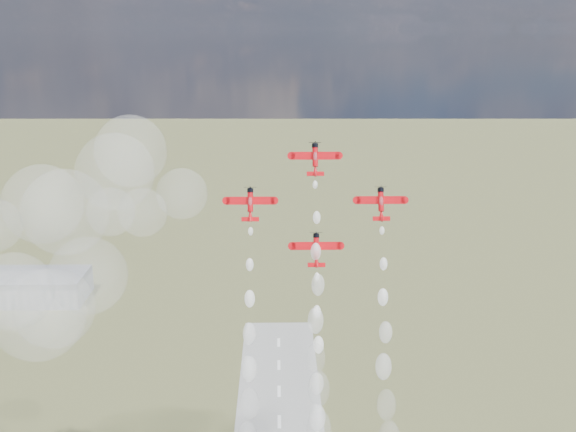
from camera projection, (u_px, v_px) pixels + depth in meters
The scene contains 9 objects.
hangar at pixel (35, 287), 331.08m from camera, with size 50.00×28.00×13.00m.
plane_lead at pixel (315, 159), 146.77m from camera, with size 10.45×4.94×7.05m.
plane_left at pixel (250, 204), 145.20m from camera, with size 10.45×4.94×7.05m.
plane_right at pixel (381, 203), 145.66m from camera, with size 10.45×4.94×7.05m.
plane_slot at pixel (316, 249), 144.09m from camera, with size 10.45×4.94×7.05m.
smoke_trail_lead at pixel (318, 377), 140.38m from camera, with size 5.10×23.89×50.15m.
smoke_trail_left at pixel (249, 425), 138.85m from camera, with size 5.58×23.11×49.51m.
smoke_trail_right at pixel (387, 424), 139.50m from camera, with size 5.39×22.95×49.20m.
drifted_smoke_cloud at pixel (64, 248), 164.54m from camera, with size 61.74×38.77×57.26m.
Camera 1 is at (-0.46, -131.63, 128.97)m, focal length 42.00 mm.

